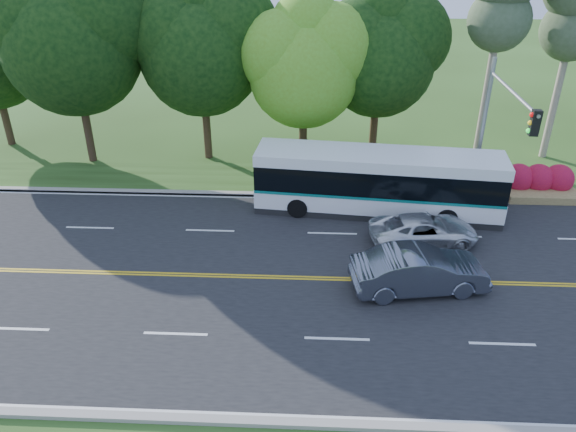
{
  "coord_description": "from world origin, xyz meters",
  "views": [
    {
      "loc": [
        -1.48,
        -18.13,
        12.76
      ],
      "look_at": [
        -2.41,
        2.0,
        1.68
      ],
      "focal_mm": 35.0,
      "sensor_mm": 36.0,
      "label": 1
    }
  ],
  "objects_px": {
    "traffic_signal": "(498,122)",
    "sedan": "(419,271)",
    "transit_bus": "(377,183)",
    "suv": "(424,230)"
  },
  "relations": [
    {
      "from": "sedan",
      "to": "suv",
      "type": "height_order",
      "value": "sedan"
    },
    {
      "from": "suv",
      "to": "traffic_signal",
      "type": "bearing_deg",
      "value": -59.64
    },
    {
      "from": "transit_bus",
      "to": "sedan",
      "type": "xyz_separation_m",
      "value": [
        1.03,
        -6.25,
        -0.63
      ]
    },
    {
      "from": "transit_bus",
      "to": "sedan",
      "type": "relative_size",
      "value": 2.27
    },
    {
      "from": "traffic_signal",
      "to": "sedan",
      "type": "distance_m",
      "value": 8.03
    },
    {
      "from": "traffic_signal",
      "to": "transit_bus",
      "type": "xyz_separation_m",
      "value": [
        -4.89,
        0.33,
        -3.18
      ]
    },
    {
      "from": "traffic_signal",
      "to": "transit_bus",
      "type": "bearing_deg",
      "value": 176.14
    },
    {
      "from": "sedan",
      "to": "suv",
      "type": "xyz_separation_m",
      "value": [
        0.74,
        3.37,
        -0.2
      ]
    },
    {
      "from": "traffic_signal",
      "to": "sedan",
      "type": "bearing_deg",
      "value": -123.08
    },
    {
      "from": "transit_bus",
      "to": "sedan",
      "type": "distance_m",
      "value": 6.37
    }
  ]
}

